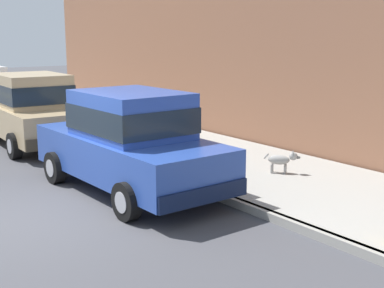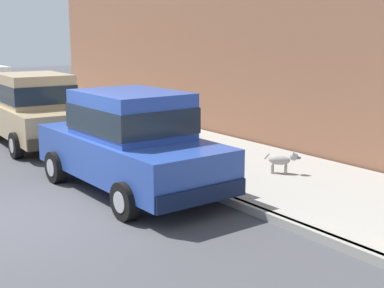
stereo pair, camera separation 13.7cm
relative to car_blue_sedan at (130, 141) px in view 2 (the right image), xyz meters
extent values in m
plane|color=#424247|center=(-2.18, -0.23, -0.98)|extent=(80.00, 80.00, 0.00)
cube|color=gray|center=(1.02, -0.23, -0.91)|extent=(0.16, 64.00, 0.14)
cube|color=#99968E|center=(2.82, -0.23, -0.91)|extent=(3.60, 64.00, 0.14)
cube|color=#28479E|center=(0.00, 0.04, -0.28)|extent=(1.92, 4.55, 0.76)
cube|color=#28479E|center=(0.00, -0.06, 0.52)|extent=(1.64, 2.14, 0.84)
cube|color=#19232D|center=(0.00, -0.06, 0.45)|extent=(1.68, 2.18, 0.46)
cube|color=#0E1837|center=(-0.06, 2.24, -0.52)|extent=(1.77, 0.25, 0.28)
cube|color=#0E1837|center=(0.06, -2.16, -0.52)|extent=(1.77, 0.25, 0.28)
cylinder|color=black|center=(-0.94, 1.41, -0.66)|extent=(0.24, 0.65, 0.64)
cylinder|color=#9E9EA3|center=(-0.94, 1.41, -0.66)|extent=(0.25, 0.36, 0.35)
cylinder|color=black|center=(0.86, 1.46, -0.66)|extent=(0.24, 0.65, 0.64)
cylinder|color=#9E9EA3|center=(0.86, 1.46, -0.66)|extent=(0.25, 0.36, 0.35)
cylinder|color=black|center=(-0.86, -1.38, -0.66)|extent=(0.24, 0.65, 0.64)
cylinder|color=#9E9EA3|center=(-0.86, -1.38, -0.66)|extent=(0.25, 0.36, 0.35)
cylinder|color=black|center=(0.94, -1.33, -0.66)|extent=(0.24, 0.65, 0.64)
cylinder|color=#9E9EA3|center=(0.94, -1.33, -0.66)|extent=(0.25, 0.36, 0.35)
cube|color=#EAEACC|center=(-0.62, 2.25, -0.17)|extent=(0.28, 0.09, 0.14)
cube|color=#EAEACC|center=(0.50, 2.28, -0.17)|extent=(0.28, 0.09, 0.14)
cube|color=tan|center=(0.03, 5.36, -0.28)|extent=(1.96, 4.56, 0.76)
cube|color=tan|center=(0.03, 5.26, 0.52)|extent=(1.66, 2.15, 0.84)
cube|color=#19232D|center=(0.03, 5.26, 0.45)|extent=(1.69, 2.20, 0.46)
cube|color=#3E3527|center=(0.11, 7.56, -0.52)|extent=(1.77, 0.26, 0.28)
cube|color=#3E3527|center=(-0.05, 3.17, -0.52)|extent=(1.77, 0.26, 0.28)
cylinder|color=black|center=(0.98, 6.73, -0.66)|extent=(0.24, 0.65, 0.64)
cylinder|color=#9E9EA3|center=(0.98, 6.73, -0.66)|extent=(0.25, 0.36, 0.35)
cylinder|color=black|center=(-0.92, 4.00, -0.66)|extent=(0.24, 0.65, 0.64)
cylinder|color=#9E9EA3|center=(-0.92, 4.00, -0.66)|extent=(0.25, 0.36, 0.35)
cylinder|color=black|center=(0.88, 3.94, -0.66)|extent=(0.24, 0.65, 0.64)
cylinder|color=#9E9EA3|center=(0.88, 3.94, -0.66)|extent=(0.25, 0.36, 0.35)
cube|color=#EAEACC|center=(0.67, 7.57, -0.17)|extent=(0.28, 0.09, 0.14)
cylinder|color=black|center=(0.80, 9.38, -0.66)|extent=(0.22, 0.64, 0.64)
cylinder|color=#9E9EA3|center=(0.80, 9.38, -0.66)|extent=(0.24, 0.35, 0.35)
ellipsoid|color=#999691|center=(2.88, -1.06, -0.56)|extent=(0.43, 0.47, 0.20)
cylinder|color=#999691|center=(3.01, -1.13, -0.75)|extent=(0.05, 0.05, 0.18)
cylinder|color=#999691|center=(2.92, -1.21, -0.75)|extent=(0.05, 0.05, 0.18)
cylinder|color=#999691|center=(2.84, -0.92, -0.75)|extent=(0.05, 0.05, 0.18)
cylinder|color=#999691|center=(2.75, -1.00, -0.75)|extent=(0.05, 0.05, 0.18)
sphere|color=#999691|center=(3.06, -1.29, -0.47)|extent=(0.17, 0.17, 0.17)
ellipsoid|color=#54524F|center=(3.12, -1.36, -0.49)|extent=(0.12, 0.13, 0.06)
cone|color=#999691|center=(3.09, -1.25, -0.39)|extent=(0.06, 0.06, 0.07)
cone|color=#999691|center=(3.02, -1.31, -0.39)|extent=(0.06, 0.06, 0.07)
cylinder|color=#999691|center=(2.71, -0.86, -0.50)|extent=(0.10, 0.11, 0.13)
cube|color=#8C5B42|center=(4.92, 3.79, 1.61)|extent=(0.50, 20.00, 5.19)
camera|label=1|loc=(-4.84, -8.60, 1.97)|focal=49.84mm
camera|label=2|loc=(-4.73, -8.68, 1.97)|focal=49.84mm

